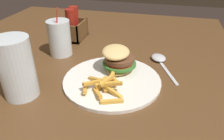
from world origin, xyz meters
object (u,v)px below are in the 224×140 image
object	(u,v)px
juice_glass	(60,39)
spoon	(159,59)
meal_plate_near	(114,72)
beer_glass	(17,70)
condiment_caddy	(73,27)

from	to	relation	value
juice_glass	spoon	xyz separation A→B (m)	(0.03, -0.36, -0.05)
meal_plate_near	beer_glass	distance (m)	0.27
beer_glass	juice_glass	xyz separation A→B (m)	(0.26, 0.01, -0.02)
meal_plate_near	juice_glass	xyz separation A→B (m)	(0.12, 0.23, 0.04)
meal_plate_near	beer_glass	bearing A→B (deg)	121.89
meal_plate_near	juice_glass	size ratio (longest dim) A/B	1.62
spoon	condiment_caddy	world-z (taller)	condiment_caddy
juice_glass	spoon	bearing A→B (deg)	-84.64
juice_glass	condiment_caddy	world-z (taller)	juice_glass
meal_plate_near	beer_glass	world-z (taller)	beer_glass
beer_glass	spoon	bearing A→B (deg)	-50.47
spoon	condiment_caddy	distance (m)	0.40
condiment_caddy	meal_plate_near	bearing A→B (deg)	-137.64
meal_plate_near	spoon	bearing A→B (deg)	-40.11
juice_glass	condiment_caddy	xyz separation A→B (m)	(0.16, 0.02, -0.01)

